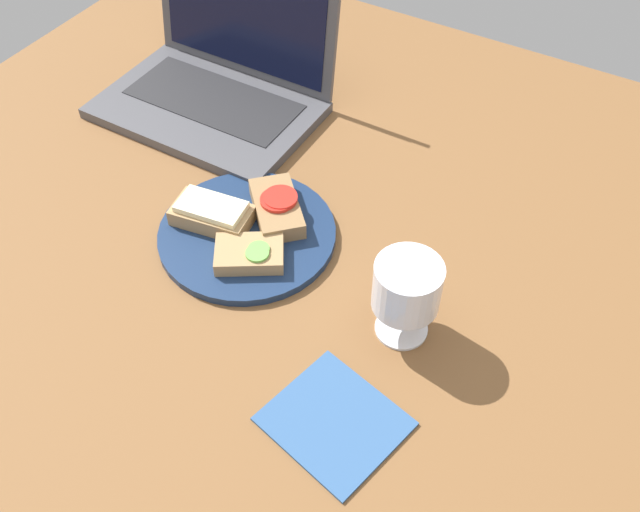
{
  "coord_description": "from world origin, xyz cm",
  "views": [
    {
      "loc": [
        38.7,
        -52.37,
        77.36
      ],
      "look_at": [
        7.38,
        1.13,
        8.0
      ],
      "focal_mm": 40.0,
      "sensor_mm": 36.0,
      "label": 1
    }
  ],
  "objects_px": {
    "plate": "(247,234)",
    "laptop": "(218,84)",
    "wine_glass": "(407,289)",
    "napkin": "(335,421)",
    "sandwich_with_tomato": "(277,207)",
    "sandwich_with_cucumber": "(250,254)",
    "sandwich_with_cheese": "(212,213)"
  },
  "relations": [
    {
      "from": "wine_glass",
      "to": "laptop",
      "type": "relative_size",
      "value": 0.33
    },
    {
      "from": "sandwich_with_cheese",
      "to": "laptop",
      "type": "distance_m",
      "value": 0.3
    },
    {
      "from": "sandwich_with_tomato",
      "to": "wine_glass",
      "type": "bearing_deg",
      "value": -19.4
    },
    {
      "from": "sandwich_with_cucumber",
      "to": "wine_glass",
      "type": "height_order",
      "value": "wine_glass"
    },
    {
      "from": "plate",
      "to": "laptop",
      "type": "distance_m",
      "value": 0.33
    },
    {
      "from": "sandwich_with_tomato",
      "to": "wine_glass",
      "type": "relative_size",
      "value": 1.04
    },
    {
      "from": "wine_glass",
      "to": "napkin",
      "type": "height_order",
      "value": "wine_glass"
    },
    {
      "from": "plate",
      "to": "sandwich_with_cheese",
      "type": "distance_m",
      "value": 0.06
    },
    {
      "from": "sandwich_with_cucumber",
      "to": "sandwich_with_tomato",
      "type": "distance_m",
      "value": 0.09
    },
    {
      "from": "sandwich_with_tomato",
      "to": "wine_glass",
      "type": "height_order",
      "value": "wine_glass"
    },
    {
      "from": "sandwich_with_tomato",
      "to": "sandwich_with_cheese",
      "type": "height_order",
      "value": "sandwich_with_cheese"
    },
    {
      "from": "plate",
      "to": "sandwich_with_cheese",
      "type": "bearing_deg",
      "value": -171.21
    },
    {
      "from": "plate",
      "to": "sandwich_with_tomato",
      "type": "relative_size",
      "value": 2.04
    },
    {
      "from": "sandwich_with_tomato",
      "to": "sandwich_with_cucumber",
      "type": "bearing_deg",
      "value": -80.96
    },
    {
      "from": "sandwich_with_cucumber",
      "to": "napkin",
      "type": "height_order",
      "value": "sandwich_with_cucumber"
    },
    {
      "from": "plate",
      "to": "sandwich_with_tomato",
      "type": "distance_m",
      "value": 0.06
    },
    {
      "from": "wine_glass",
      "to": "laptop",
      "type": "distance_m",
      "value": 0.56
    },
    {
      "from": "sandwich_with_cucumber",
      "to": "sandwich_with_tomato",
      "type": "xyz_separation_m",
      "value": [
        -0.01,
        0.09,
        0.0
      ]
    },
    {
      "from": "plate",
      "to": "sandwich_with_cucumber",
      "type": "xyz_separation_m",
      "value": [
        0.03,
        -0.04,
        0.02
      ]
    },
    {
      "from": "wine_glass",
      "to": "laptop",
      "type": "height_order",
      "value": "laptop"
    },
    {
      "from": "sandwich_with_cucumber",
      "to": "napkin",
      "type": "xyz_separation_m",
      "value": [
        0.22,
        -0.15,
        -0.02
      ]
    },
    {
      "from": "plate",
      "to": "sandwich_with_cucumber",
      "type": "distance_m",
      "value": 0.06
    },
    {
      "from": "wine_glass",
      "to": "laptop",
      "type": "bearing_deg",
      "value": 150.3
    },
    {
      "from": "wine_glass",
      "to": "napkin",
      "type": "xyz_separation_m",
      "value": [
        -0.01,
        -0.16,
        -0.08
      ]
    },
    {
      "from": "sandwich_with_cucumber",
      "to": "wine_glass",
      "type": "bearing_deg",
      "value": 1.66
    },
    {
      "from": "wine_glass",
      "to": "napkin",
      "type": "distance_m",
      "value": 0.18
    },
    {
      "from": "wine_glass",
      "to": "sandwich_with_cucumber",
      "type": "bearing_deg",
      "value": -178.34
    },
    {
      "from": "sandwich_with_cucumber",
      "to": "sandwich_with_tomato",
      "type": "height_order",
      "value": "sandwich_with_tomato"
    },
    {
      "from": "sandwich_with_cheese",
      "to": "laptop",
      "type": "relative_size",
      "value": 0.34
    },
    {
      "from": "wine_glass",
      "to": "sandwich_with_tomato",
      "type": "bearing_deg",
      "value": 160.6
    },
    {
      "from": "laptop",
      "to": "napkin",
      "type": "xyz_separation_m",
      "value": [
        0.47,
        -0.43,
        -0.04
      ]
    },
    {
      "from": "sandwich_with_tomato",
      "to": "sandwich_with_cheese",
      "type": "distance_m",
      "value": 0.09
    }
  ]
}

